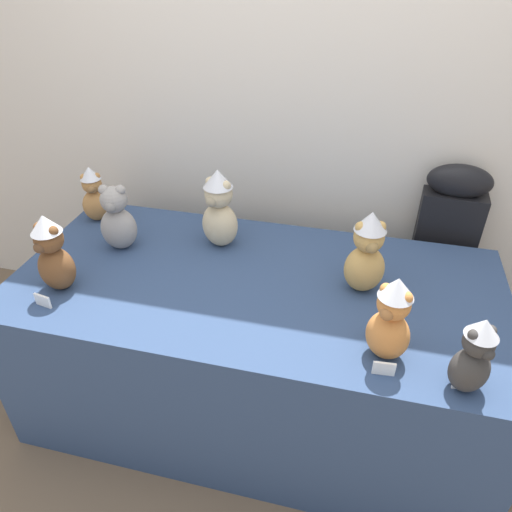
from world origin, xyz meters
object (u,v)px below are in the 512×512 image
teddy_bear_ash (117,220)px  teddy_bear_caramel (94,195)px  instrument_case (438,265)px  teddy_bear_charcoal (474,356)px  teddy_bear_ginger (391,320)px  display_table (256,348)px  teddy_bear_honey (367,253)px  teddy_bear_chestnut (53,254)px  teddy_bear_sand (219,210)px

teddy_bear_ash → teddy_bear_caramel: 0.30m
teddy_bear_ash → instrument_case: bearing=8.0°
teddy_bear_charcoal → teddy_bear_ginger: 0.25m
teddy_bear_ash → teddy_bear_charcoal: size_ratio=1.10×
display_table → teddy_bear_caramel: size_ratio=7.17×
teddy_bear_ash → teddy_bear_honey: size_ratio=0.88×
teddy_bear_charcoal → teddy_bear_chestnut: size_ratio=0.85×
instrument_case → teddy_bear_ash: bearing=-157.5°
teddy_bear_ash → teddy_bear_chestnut: size_ratio=0.94×
display_table → teddy_bear_ash: size_ratio=6.50×
teddy_bear_caramel → teddy_bear_chestnut: bearing=-101.1°
teddy_bear_ash → teddy_bear_honey: bearing=-14.2°
teddy_bear_caramel → teddy_bear_charcoal: teddy_bear_charcoal is taller
teddy_bear_chestnut → teddy_bear_honey: size_ratio=0.95×
display_table → instrument_case: size_ratio=1.83×
teddy_bear_ash → display_table: bearing=-20.4°
display_table → instrument_case: 0.99m
display_table → teddy_bear_charcoal: bearing=-26.6°
display_table → teddy_bear_honey: bearing=6.9°
teddy_bear_charcoal → teddy_bear_ginger: teddy_bear_ginger is taller
teddy_bear_chestnut → teddy_bear_honey: teddy_bear_honey is taller
teddy_bear_chestnut → teddy_bear_ginger: bearing=8.0°
instrument_case → teddy_bear_sand: teddy_bear_sand is taller
teddy_bear_caramel → teddy_bear_ginger: (1.37, -0.59, 0.02)m
teddy_bear_charcoal → teddy_bear_honey: size_ratio=0.81×
teddy_bear_chestnut → teddy_bear_honey: 1.17m
teddy_bear_ash → teddy_bear_caramel: (-0.23, 0.20, -0.01)m
display_table → instrument_case: (0.78, 0.60, 0.17)m
display_table → teddy_bear_sand: size_ratio=5.46×
teddy_bear_sand → teddy_bear_honey: teddy_bear_sand is taller
instrument_case → teddy_bear_ginger: size_ratio=3.42×
display_table → teddy_bear_sand: bearing=133.7°
teddy_bear_chestnut → teddy_bear_charcoal: bearing=5.4°
teddy_bear_charcoal → teddy_bear_sand: 1.14m
instrument_case → teddy_bear_chestnut: 1.75m
instrument_case → display_table: bearing=-139.3°
instrument_case → teddy_bear_caramel: (-1.64, -0.30, 0.33)m
teddy_bear_honey → teddy_bear_ginger: (0.09, -0.34, -0.01)m
teddy_bear_sand → teddy_bear_chestnut: bearing=-122.1°
instrument_case → teddy_bear_ash: 1.53m
teddy_bear_caramel → teddy_bear_ginger: teddy_bear_ginger is taller
teddy_bear_charcoal → teddy_bear_caramel: bearing=124.7°
teddy_bear_honey → teddy_bear_ginger: bearing=-91.8°
display_table → teddy_bear_ginger: (0.50, -0.29, 0.52)m
teddy_bear_ash → teddy_bear_chestnut: bearing=-117.9°
teddy_bear_caramel → display_table: bearing=-44.3°
instrument_case → teddy_bear_honey: 0.75m
teddy_bear_charcoal → teddy_bear_sand: size_ratio=0.77×
teddy_bear_chestnut → teddy_bear_sand: (0.51, 0.45, 0.02)m
teddy_bear_caramel → teddy_bear_honey: 1.30m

